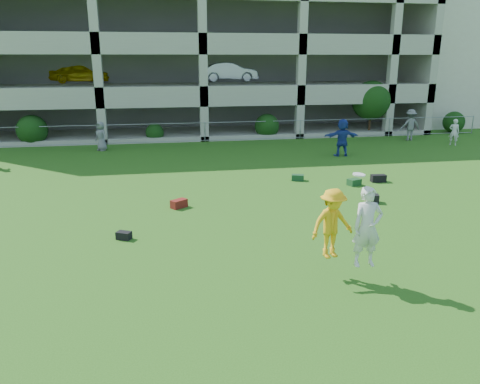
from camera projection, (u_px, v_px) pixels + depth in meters
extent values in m
plane|color=#235114|center=(292.00, 287.00, 10.50)|extent=(100.00, 100.00, 0.00)
cube|color=beige|center=(464.00, 56.00, 39.42)|extent=(16.00, 14.00, 10.00)
imported|color=slate|center=(101.00, 136.00, 25.57)|extent=(0.90, 0.92, 1.60)
imported|color=navy|center=(342.00, 137.00, 24.13)|extent=(1.81, 0.64, 1.93)
imported|color=silver|center=(454.00, 132.00, 27.13)|extent=(0.67, 0.64, 1.53)
imported|color=slate|center=(410.00, 125.00, 28.73)|extent=(1.28, 0.81, 1.89)
cube|color=#5A140F|center=(179.00, 204.00, 15.99)|extent=(0.62, 0.57, 0.28)
cube|color=black|center=(124.00, 235.00, 13.23)|extent=(0.47, 0.40, 0.22)
cube|color=#153A1A|center=(354.00, 182.00, 18.78)|extent=(0.59, 0.50, 0.26)
cube|color=black|center=(373.00, 198.00, 16.54)|extent=(0.43, 0.43, 0.30)
cube|color=black|center=(378.00, 178.00, 19.28)|extent=(0.61, 0.33, 0.30)
cube|color=#133517|center=(298.00, 178.00, 19.50)|extent=(0.57, 0.44, 0.25)
imported|color=#F3A915|center=(332.00, 224.00, 10.61)|extent=(1.17, 0.83, 1.63)
imported|color=silver|center=(367.00, 227.00, 10.30)|extent=(0.67, 0.45, 1.83)
cylinder|color=white|center=(359.00, 175.00, 10.10)|extent=(0.27, 0.27, 0.06)
cube|color=#9E998C|center=(187.00, 44.00, 39.81)|extent=(30.00, 0.50, 12.00)
cube|color=#9E998C|center=(385.00, 43.00, 35.88)|extent=(0.50, 14.00, 12.00)
cube|color=#9E998C|center=(195.00, 124.00, 35.05)|extent=(30.00, 14.00, 0.30)
cube|color=#9E998C|center=(194.00, 83.00, 34.21)|extent=(30.00, 14.00, 0.30)
cube|color=#9E998C|center=(193.00, 40.00, 33.38)|extent=(30.00, 14.00, 0.30)
cube|color=#9E998C|center=(204.00, 99.00, 27.90)|extent=(30.00, 0.30, 0.90)
cube|color=#9E998C|center=(203.00, 46.00, 27.07)|extent=(30.00, 0.30, 0.90)
cube|color=#9E998C|center=(95.00, 38.00, 26.04)|extent=(0.50, 0.50, 12.00)
cube|color=#9E998C|center=(202.00, 38.00, 27.04)|extent=(0.50, 0.50, 12.00)
cube|color=#9E998C|center=(302.00, 39.00, 28.03)|extent=(0.50, 0.50, 12.00)
cube|color=#9E998C|center=(395.00, 40.00, 29.03)|extent=(0.50, 0.50, 12.00)
cube|color=#605E59|center=(191.00, 43.00, 35.31)|extent=(29.00, 9.00, 11.60)
imported|color=gold|center=(80.00, 73.00, 30.82)|extent=(3.95, 1.76, 1.32)
imported|color=silver|center=(229.00, 72.00, 32.47)|extent=(4.07, 1.58, 1.32)
cylinder|color=gray|center=(103.00, 135.00, 27.30)|extent=(0.06, 0.06, 1.20)
cylinder|color=gray|center=(205.00, 132.00, 28.30)|extent=(0.06, 0.06, 1.20)
cylinder|color=gray|center=(300.00, 129.00, 29.30)|extent=(0.06, 0.06, 1.20)
cylinder|color=gray|center=(389.00, 127.00, 30.30)|extent=(0.06, 0.06, 1.20)
cylinder|color=gray|center=(473.00, 125.00, 31.30)|extent=(0.06, 0.06, 1.20)
cylinder|color=gray|center=(205.00, 123.00, 28.15)|extent=(36.00, 0.04, 0.04)
cylinder|color=gray|center=(205.00, 140.00, 28.45)|extent=(36.00, 0.04, 0.04)
sphere|color=#163D11|center=(32.00, 130.00, 27.13)|extent=(1.76, 1.76, 1.76)
sphere|color=#163D11|center=(155.00, 132.00, 28.38)|extent=(1.10, 1.10, 1.10)
sphere|color=#163D11|center=(267.00, 126.00, 29.49)|extent=(1.54, 1.54, 1.54)
cylinder|color=#382314|center=(370.00, 120.00, 30.78)|extent=(0.16, 0.16, 1.96)
sphere|color=#163D11|center=(371.00, 100.00, 30.43)|extent=(2.52, 2.52, 2.52)
sphere|color=#163D11|center=(454.00, 122.00, 31.67)|extent=(1.43, 1.43, 1.43)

